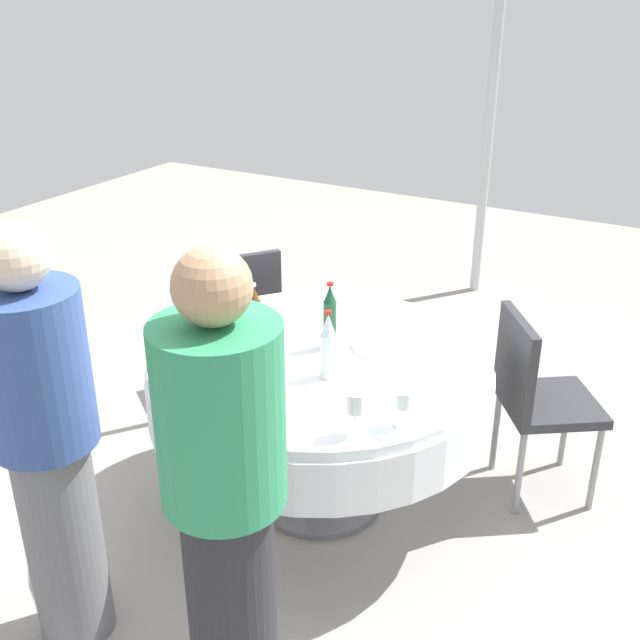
# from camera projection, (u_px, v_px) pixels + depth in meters

# --- Properties ---
(ground_plane) EXTENTS (10.00, 10.00, 0.00)m
(ground_plane) POSITION_uv_depth(u_px,v_px,m) (320.00, 500.00, 3.47)
(ground_plane) COLOR gray
(dining_table) EXTENTS (1.44, 1.44, 0.74)m
(dining_table) POSITION_uv_depth(u_px,v_px,m) (320.00, 386.00, 3.22)
(dining_table) COLOR white
(dining_table) RESTS_ON ground_plane
(bottle_amber_front) EXTENTS (0.06, 0.06, 0.26)m
(bottle_amber_front) POSITION_uv_depth(u_px,v_px,m) (213.00, 327.00, 3.13)
(bottle_amber_front) COLOR #8C5619
(bottle_amber_front) RESTS_ON dining_table
(bottle_brown_rear) EXTENTS (0.06, 0.06, 0.29)m
(bottle_brown_rear) POSITION_uv_depth(u_px,v_px,m) (254.00, 317.00, 3.18)
(bottle_brown_rear) COLOR #593314
(bottle_brown_rear) RESTS_ON dining_table
(bottle_clear_south) EXTENTS (0.06, 0.06, 0.28)m
(bottle_clear_south) POSITION_uv_depth(u_px,v_px,m) (328.00, 347.00, 2.94)
(bottle_clear_south) COLOR silver
(bottle_clear_south) RESTS_ON dining_table
(bottle_dark_green_west) EXTENTS (0.06, 0.06, 0.29)m
(bottle_dark_green_west) POSITION_uv_depth(u_px,v_px,m) (331.00, 318.00, 3.17)
(bottle_dark_green_west) COLOR #194728
(bottle_dark_green_west) RESTS_ON dining_table
(wine_glass_west) EXTENTS (0.06, 0.06, 0.14)m
(wine_glass_west) POSITION_uv_depth(u_px,v_px,m) (402.00, 401.00, 2.63)
(wine_glass_west) COLOR white
(wine_glass_west) RESTS_ON dining_table
(wine_glass_left) EXTENTS (0.07, 0.07, 0.16)m
(wine_glass_left) POSITION_uv_depth(u_px,v_px,m) (356.00, 404.00, 2.57)
(wine_glass_left) COLOR white
(wine_glass_left) RESTS_ON dining_table
(plate_near) EXTENTS (0.23, 0.23, 0.04)m
(plate_near) POSITION_uv_depth(u_px,v_px,m) (252.00, 385.00, 2.91)
(plate_near) COLOR white
(plate_near) RESTS_ON dining_table
(plate_mid) EXTENTS (0.25, 0.25, 0.02)m
(plate_mid) POSITION_uv_depth(u_px,v_px,m) (381.00, 346.00, 3.22)
(plate_mid) COLOR white
(plate_mid) RESTS_ON dining_table
(knife_rear) EXTENTS (0.14, 0.13, 0.00)m
(knife_rear) POSITION_uv_depth(u_px,v_px,m) (222.00, 334.00, 3.34)
(knife_rear) COLOR silver
(knife_rear) RESTS_ON dining_table
(person_front) EXTENTS (0.34, 0.34, 1.61)m
(person_front) POSITION_uv_depth(u_px,v_px,m) (226.00, 512.00, 2.09)
(person_front) COLOR #26262B
(person_front) RESTS_ON ground_plane
(person_rear) EXTENTS (0.34, 0.34, 1.54)m
(person_rear) POSITION_uv_depth(u_px,v_px,m) (47.00, 441.00, 2.46)
(person_rear) COLOR slate
(person_rear) RESTS_ON ground_plane
(chair_right) EXTENTS (0.56, 0.56, 0.87)m
(chair_right) POSITION_uv_depth(u_px,v_px,m) (534.00, 391.00, 3.33)
(chair_right) COLOR #2D2D33
(chair_right) RESTS_ON ground_plane
(chair_east) EXTENTS (0.56, 0.56, 0.87)m
(chair_east) POSITION_uv_depth(u_px,v_px,m) (240.00, 311.00, 4.12)
(chair_east) COLOR #2D2D33
(chair_east) RESTS_ON ground_plane
(tent_pole_main) EXTENTS (0.07, 0.07, 2.69)m
(tent_pole_main) POSITION_uv_depth(u_px,v_px,m) (491.00, 107.00, 5.21)
(tent_pole_main) COLOR #B2B5B7
(tent_pole_main) RESTS_ON ground_plane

